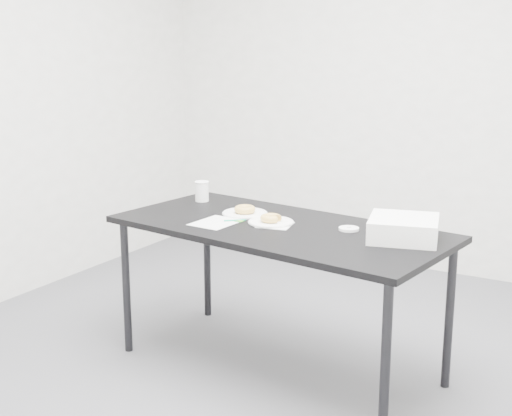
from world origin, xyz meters
The scene contains 14 objects.
floor centered at (0.00, 0.00, 0.00)m, with size 4.00×4.00×0.00m, color #4E4F53.
wall_back centered at (0.00, 2.00, 1.35)m, with size 4.00×0.02×2.70m, color white.
table centered at (0.03, -0.01, 0.71)m, with size 1.77×0.99×0.77m.
scorecard centered at (-0.28, -0.12, 0.77)m, with size 0.19×0.24×0.00m, color white.
logo_patch centered at (-0.19, -0.04, 0.77)m, with size 0.04×0.04×0.00m, color green.
pen centered at (-0.21, -0.05, 0.77)m, with size 0.01×0.01×0.11m, color #0D926A.
napkin centered at (0.00, -0.02, 0.77)m, with size 0.16×0.16×0.00m, color white.
plate_near centered at (-0.03, 0.01, 0.77)m, with size 0.23×0.23×0.01m, color white.
donut_near centered at (-0.03, 0.01, 0.80)m, with size 0.11×0.11×0.04m, color gold.
plate_far centered at (-0.25, 0.11, 0.77)m, with size 0.24×0.24×0.01m, color white.
donut_far centered at (-0.25, 0.11, 0.79)m, with size 0.11×0.11×0.04m, color gold.
coffee_cup centered at (-0.63, 0.25, 0.83)m, with size 0.08×0.08×0.12m, color white.
cup_lid centered at (0.36, 0.08, 0.78)m, with size 0.10×0.10×0.01m, color white.
bakery_box centered at (0.64, 0.06, 0.82)m, with size 0.31×0.31×0.10m, color white.
Camera 1 is at (1.66, -3.05, 1.67)m, focal length 50.00 mm.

